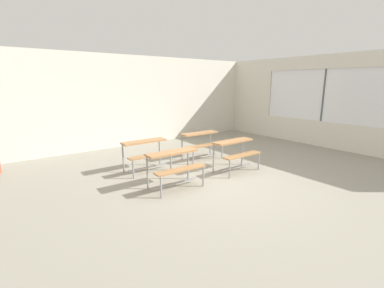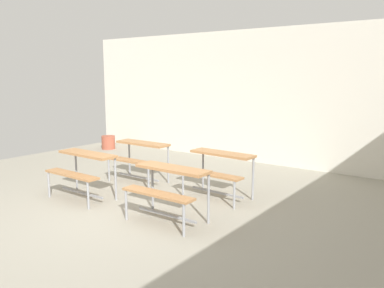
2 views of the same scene
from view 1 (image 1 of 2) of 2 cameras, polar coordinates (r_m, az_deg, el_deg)
ground at (r=5.94m, az=6.23°, el=-8.16°), size 10.00×9.00×0.05m
wall_back at (r=9.36m, az=-12.86°, el=8.93°), size 10.00×0.12×3.00m
wall_right at (r=9.66m, az=29.54°, el=7.38°), size 0.12×9.00×3.00m
desk_bench_r0c0 at (r=5.41m, az=-3.69°, el=-3.65°), size 1.11×0.61×0.74m
desk_bench_r0c1 at (r=6.52m, az=9.40°, el=-0.92°), size 1.10×0.59×0.74m
desk_bench_r1c0 at (r=6.51m, az=-9.72°, el=-0.96°), size 1.10×0.59×0.74m
desk_bench_r1c1 at (r=7.45m, az=2.11°, el=1.00°), size 1.12×0.64×0.74m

